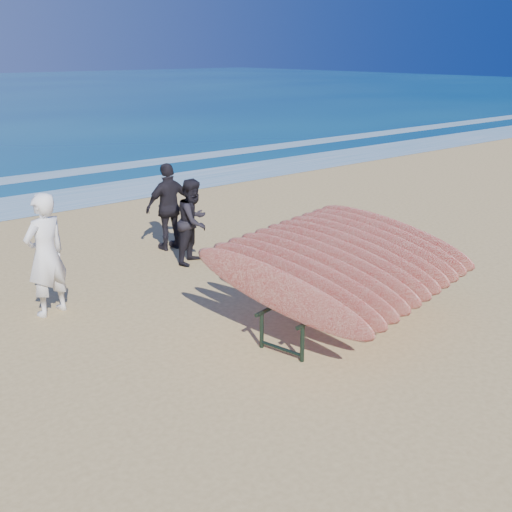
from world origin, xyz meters
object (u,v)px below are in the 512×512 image
object	(u,v)px
person_white	(46,255)
person_dark_a	(194,221)
surfboard_rack	(343,261)
person_dark_b	(169,207)

from	to	relation	value
person_white	person_dark_a	distance (m)	3.11
surfboard_rack	person_white	xyz separation A→B (m)	(-3.19, 2.93, 0.03)
person_white	person_dark_a	bearing A→B (deg)	176.70
person_white	person_dark_b	size ratio (longest dim) A/B	1.08
surfboard_rack	person_dark_a	xyz separation A→B (m)	(-0.15, 3.55, -0.10)
surfboard_rack	person_white	world-z (taller)	person_white
surfboard_rack	person_white	distance (m)	4.33
person_white	person_dark_b	bearing A→B (deg)	-167.75
person_white	person_dark_a	size ratio (longest dim) A/B	1.18
surfboard_rack	person_white	bearing A→B (deg)	125.62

